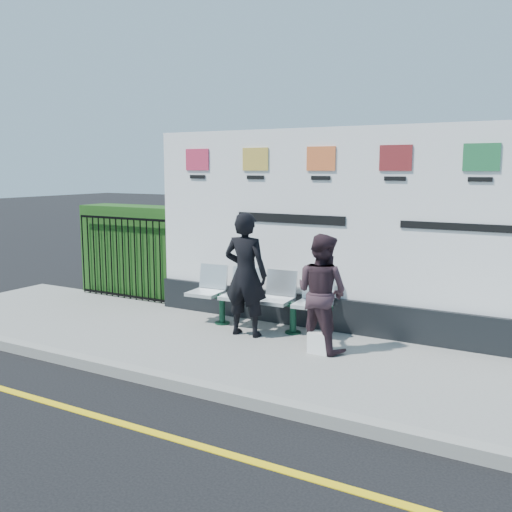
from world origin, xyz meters
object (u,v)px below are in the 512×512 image
(woman_left, at_px, (246,274))
(billboard, at_px, (394,248))
(bench, at_px, (257,313))
(woman_right, at_px, (321,293))

(woman_left, bearing_deg, billboard, -158.23)
(billboard, distance_m, bench, 2.25)
(billboard, relative_size, woman_left, 4.44)
(woman_right, bearing_deg, billboard, -109.06)
(billboard, xyz_separation_m, woman_right, (-0.66, -1.02, -0.52))
(billboard, distance_m, woman_right, 1.32)
(woman_left, bearing_deg, woman_right, 171.08)
(bench, bearing_deg, billboard, 12.03)
(woman_right, bearing_deg, woman_left, 9.33)
(bench, bearing_deg, woman_right, -24.69)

